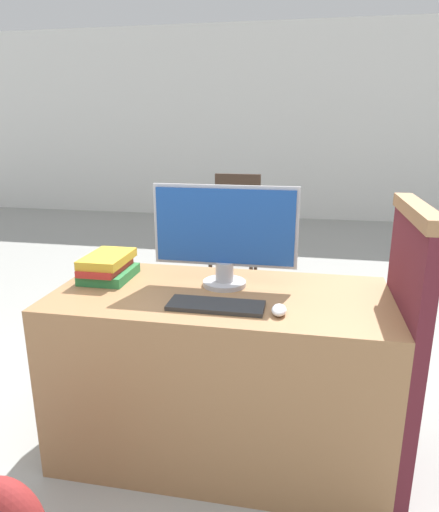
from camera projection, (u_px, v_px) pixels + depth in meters
ground_plane at (205, 502)px, 1.77m from camera, size 20.00×20.00×0.00m
wall_back at (288, 124)px, 6.73m from camera, size 12.00×0.06×2.80m
desk at (221, 373)px, 1.97m from camera, size 1.37×0.66×0.74m
carrel_divider at (401, 349)px, 1.75m from camera, size 0.07×0.57×1.14m
monitor at (226, 234)px, 1.89m from camera, size 0.61×0.19×0.43m
keyboard at (216, 306)px, 1.71m from camera, size 0.36×0.14×0.02m
mouse at (279, 310)px, 1.65m from camera, size 0.05×0.09×0.04m
book_stack at (108, 267)px, 2.03m from camera, size 0.20×0.28×0.11m
far_chair at (236, 220)px, 4.35m from camera, size 0.44×0.44×0.95m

